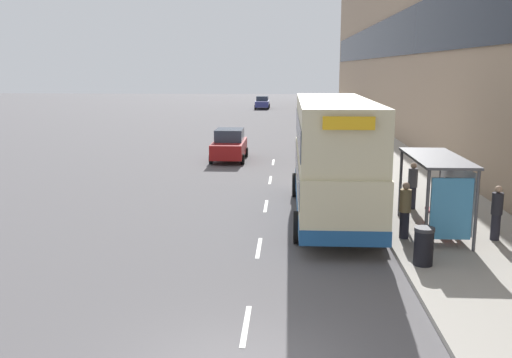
{
  "coord_description": "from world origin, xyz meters",
  "views": [
    {
      "loc": [
        0.86,
        -9.26,
        5.42
      ],
      "look_at": [
        -0.85,
        20.69,
        -0.47
      ],
      "focal_mm": 40.0,
      "sensor_mm": 36.0,
      "label": 1
    }
  ],
  "objects_px": {
    "car_0": "(262,102)",
    "car_2": "(229,145)",
    "litter_bin": "(424,246)",
    "pedestrian_at_shelter": "(405,210)",
    "double_decker_bus_near": "(333,156)",
    "pedestrian_1": "(497,212)",
    "car_1": "(309,108)",
    "pedestrian_2": "(413,185)",
    "bus_shelter": "(444,182)"
  },
  "relations": [
    {
      "from": "car_0",
      "to": "car_2",
      "type": "bearing_deg",
      "value": 90.05
    },
    {
      "from": "double_decker_bus_near",
      "to": "car_1",
      "type": "xyz_separation_m",
      "value": [
        0.66,
        44.85,
        -1.44
      ]
    },
    {
      "from": "double_decker_bus_near",
      "to": "litter_bin",
      "type": "distance_m",
      "value": 6.02
    },
    {
      "from": "double_decker_bus_near",
      "to": "pedestrian_2",
      "type": "bearing_deg",
      "value": 16.69
    },
    {
      "from": "double_decker_bus_near",
      "to": "pedestrian_1",
      "type": "height_order",
      "value": "double_decker_bus_near"
    },
    {
      "from": "pedestrian_1",
      "to": "litter_bin",
      "type": "xyz_separation_m",
      "value": [
        -2.76,
        -2.45,
        -0.35
      ]
    },
    {
      "from": "car_0",
      "to": "litter_bin",
      "type": "distance_m",
      "value": 61.88
    },
    {
      "from": "bus_shelter",
      "to": "car_1",
      "type": "relative_size",
      "value": 1.09
    },
    {
      "from": "car_0",
      "to": "litter_bin",
      "type": "bearing_deg",
      "value": 96.69
    },
    {
      "from": "car_1",
      "to": "pedestrian_1",
      "type": "height_order",
      "value": "pedestrian_1"
    },
    {
      "from": "bus_shelter",
      "to": "pedestrian_2",
      "type": "xyz_separation_m",
      "value": [
        -0.21,
        3.4,
        -0.83
      ]
    },
    {
      "from": "litter_bin",
      "to": "pedestrian_2",
      "type": "bearing_deg",
      "value": 80.91
    },
    {
      "from": "car_0",
      "to": "pedestrian_at_shelter",
      "type": "xyz_separation_m",
      "value": [
        7.18,
        -58.97,
        0.23
      ]
    },
    {
      "from": "double_decker_bus_near",
      "to": "pedestrian_2",
      "type": "distance_m",
      "value": 3.45
    },
    {
      "from": "pedestrian_2",
      "to": "litter_bin",
      "type": "distance_m",
      "value": 6.43
    },
    {
      "from": "double_decker_bus_near",
      "to": "litter_bin",
      "type": "xyz_separation_m",
      "value": [
        2.08,
        -5.41,
        -1.61
      ]
    },
    {
      "from": "double_decker_bus_near",
      "to": "litter_bin",
      "type": "height_order",
      "value": "double_decker_bus_near"
    },
    {
      "from": "pedestrian_at_shelter",
      "to": "pedestrian_1",
      "type": "xyz_separation_m",
      "value": [
        2.79,
        -0.04,
        -0.04
      ]
    },
    {
      "from": "pedestrian_1",
      "to": "litter_bin",
      "type": "height_order",
      "value": "pedestrian_1"
    },
    {
      "from": "car_0",
      "to": "pedestrian_2",
      "type": "height_order",
      "value": "pedestrian_2"
    },
    {
      "from": "car_2",
      "to": "pedestrian_at_shelter",
      "type": "relative_size",
      "value": 2.42
    },
    {
      "from": "pedestrian_2",
      "to": "car_1",
      "type": "bearing_deg",
      "value": 93.16
    },
    {
      "from": "car_0",
      "to": "litter_bin",
      "type": "xyz_separation_m",
      "value": [
        7.21,
        -61.45,
        -0.16
      ]
    },
    {
      "from": "car_0",
      "to": "car_1",
      "type": "distance_m",
      "value": 12.6
    },
    {
      "from": "bus_shelter",
      "to": "car_0",
      "type": "xyz_separation_m",
      "value": [
        -8.43,
        58.52,
        -1.05
      ]
    },
    {
      "from": "car_2",
      "to": "pedestrian_1",
      "type": "relative_size",
      "value": 2.52
    },
    {
      "from": "car_1",
      "to": "pedestrian_2",
      "type": "relative_size",
      "value": 2.16
    },
    {
      "from": "car_0",
      "to": "car_1",
      "type": "height_order",
      "value": "car_1"
    },
    {
      "from": "car_0",
      "to": "car_1",
      "type": "relative_size",
      "value": 1.18
    },
    {
      "from": "double_decker_bus_near",
      "to": "car_2",
      "type": "distance_m",
      "value": 13.91
    },
    {
      "from": "car_1",
      "to": "litter_bin",
      "type": "relative_size",
      "value": 3.66
    },
    {
      "from": "car_0",
      "to": "car_2",
      "type": "height_order",
      "value": "car_2"
    },
    {
      "from": "double_decker_bus_near",
      "to": "pedestrian_1",
      "type": "bearing_deg",
      "value": -31.51
    },
    {
      "from": "car_2",
      "to": "bus_shelter",
      "type": "bearing_deg",
      "value": 118.69
    },
    {
      "from": "pedestrian_1",
      "to": "litter_bin",
      "type": "bearing_deg",
      "value": -138.42
    },
    {
      "from": "pedestrian_at_shelter",
      "to": "pedestrian_2",
      "type": "xyz_separation_m",
      "value": [
        1.04,
        3.85,
        -0.01
      ]
    },
    {
      "from": "car_2",
      "to": "litter_bin",
      "type": "bearing_deg",
      "value": 111.42
    },
    {
      "from": "car_2",
      "to": "pedestrian_1",
      "type": "bearing_deg",
      "value": 122.11
    },
    {
      "from": "car_0",
      "to": "pedestrian_at_shelter",
      "type": "relative_size",
      "value": 2.52
    },
    {
      "from": "litter_bin",
      "to": "pedestrian_1",
      "type": "bearing_deg",
      "value": 41.58
    },
    {
      "from": "pedestrian_1",
      "to": "litter_bin",
      "type": "relative_size",
      "value": 1.64
    },
    {
      "from": "double_decker_bus_near",
      "to": "car_2",
      "type": "bearing_deg",
      "value": 111.61
    },
    {
      "from": "double_decker_bus_near",
      "to": "car_2",
      "type": "relative_size",
      "value": 2.34
    },
    {
      "from": "double_decker_bus_near",
      "to": "pedestrian_at_shelter",
      "type": "relative_size",
      "value": 5.66
    },
    {
      "from": "car_1",
      "to": "pedestrian_1",
      "type": "distance_m",
      "value": 48.0
    },
    {
      "from": "car_1",
      "to": "litter_bin",
      "type": "distance_m",
      "value": 50.28
    },
    {
      "from": "pedestrian_1",
      "to": "pedestrian_at_shelter",
      "type": "bearing_deg",
      "value": 179.22
    },
    {
      "from": "car_0",
      "to": "litter_bin",
      "type": "height_order",
      "value": "car_0"
    },
    {
      "from": "car_0",
      "to": "pedestrian_2",
      "type": "distance_m",
      "value": 55.72
    },
    {
      "from": "car_1",
      "to": "pedestrian_at_shelter",
      "type": "bearing_deg",
      "value": -88.34
    }
  ]
}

